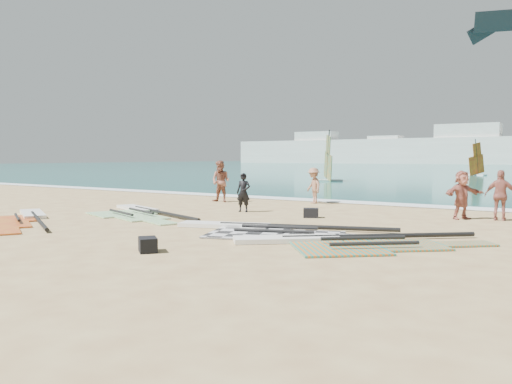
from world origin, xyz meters
The scene contains 16 objects.
ground centered at (0.00, 0.00, 0.00)m, with size 300.00×300.00×0.00m, color tan.
surf_line centered at (0.00, 12.30, 0.00)m, with size 300.00×1.20×0.04m, color white.
far_town centered at (-15.72, 150.00, 4.49)m, with size 160.00×8.00×12.00m.
rig_grey centered at (1.88, 2.45, 0.05)m, with size 6.65×3.83×0.21m.
rig_green centered at (-4.44, 3.61, 0.05)m, with size 6.02×3.67×0.20m.
rig_orange centered at (4.66, 1.75, 0.05)m, with size 5.87×4.91×0.20m.
rig_red centered at (-6.38, 0.05, 0.05)m, with size 5.61×4.28×0.20m.
gear_bag_near centered at (1.54, 6.16, 0.17)m, with size 0.53×0.38×0.34m, color black.
gear_bag_far centered at (1.39, -1.58, 0.16)m, with size 0.55×0.38×0.33m, color black.
person_wetsuit centered at (-1.52, 6.38, 0.76)m, with size 0.55×0.36×1.52m, color black.
beachgoer_left centered at (-4.87, 9.30, 0.99)m, with size 0.96×0.75×1.97m, color #955844.
beachgoer_mid centered at (-0.84, 11.05, 0.83)m, with size 1.07×0.61×1.65m, color #A77256.
beachgoer_back centered at (7.24, 8.95, 0.85)m, with size 1.00×0.42×1.71m, color #A95F51.
beachgoer_right centered at (6.06, 8.65, 0.84)m, with size 1.56×0.50×1.68m, color #B26250.
windsurfer_left centered at (-9.28, 30.51, 1.32)m, with size 2.40×2.43×4.54m.
windsurfer_centre centered at (-0.90, 52.61, 1.26)m, with size 2.39×2.58×4.27m.
Camera 1 is at (9.56, -9.52, 2.13)m, focal length 35.00 mm.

